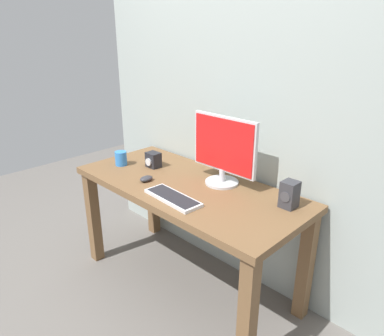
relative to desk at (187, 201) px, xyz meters
The scene contains 9 objects.
ground_plane 0.64m from the desk, ahead, with size 6.00×6.00×0.00m, color slate.
wall_back 0.94m from the desk, 90.00° to the left, with size 2.40×0.04×3.00m, color #9EA8A3.
desk is the anchor object (origin of this frame).
monitor 0.41m from the desk, 49.36° to the left, with size 0.47×0.21×0.43m.
keyboard_primary 0.26m from the desk, 65.26° to the right, with size 0.38×0.16×0.02m.
mouse 0.30m from the desk, 145.65° to the right, with size 0.06×0.09×0.03m, color #333338.
speaker_right 0.66m from the desk, 15.82° to the left, with size 0.08×0.09×0.15m.
audio_controller 0.42m from the desk, behind, with size 0.09×0.09×0.11m.
coffee_mug 0.61m from the desk, behind, with size 0.08×0.08×0.10m, color #337FD8.
Camera 1 is at (1.47, -1.43, 1.66)m, focal length 33.50 mm.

